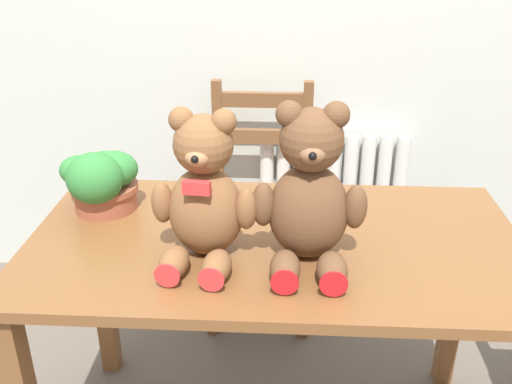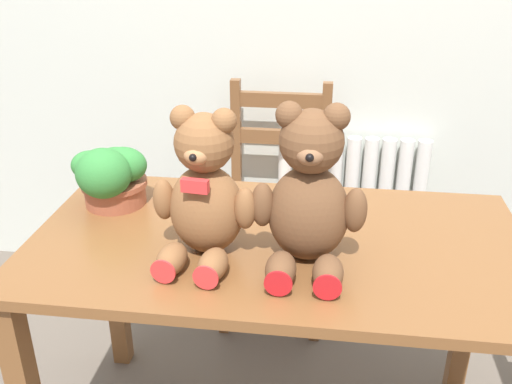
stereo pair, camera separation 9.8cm
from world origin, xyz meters
name	(u,v)px [view 2 (the right image)]	position (x,y,z in m)	size (l,w,h in m)	color
radiator	(348,221)	(0.23, 1.33, 0.33)	(0.66, 0.10, 0.73)	white
dining_table	(277,275)	(0.00, 0.37, 0.65)	(1.35, 0.73, 0.77)	brown
wooden_chair_behind	(276,208)	(-0.08, 1.14, 0.47)	(0.41, 0.40, 0.97)	brown
teddy_bear_left	(204,194)	(-0.18, 0.27, 0.93)	(0.27, 0.28, 0.39)	brown
teddy_bear_right	(309,197)	(0.08, 0.27, 0.94)	(0.28, 0.28, 0.41)	brown
potted_plant	(111,175)	(-0.52, 0.51, 0.86)	(0.23, 0.24, 0.20)	#9E5138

